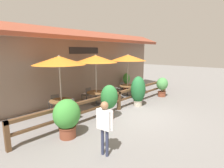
{
  "coord_description": "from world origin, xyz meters",
  "views": [
    {
      "loc": [
        -6.59,
        -4.44,
        2.93
      ],
      "look_at": [
        -0.02,
        1.5,
        1.29
      ],
      "focal_mm": 28.0,
      "sensor_mm": 36.0,
      "label": 1
    }
  ],
  "objects_px": {
    "chair_near_streetside": "(72,108)",
    "potted_plant_entrance_palm": "(67,117)",
    "chair_near_wallside": "(54,101)",
    "chair_far_wallside": "(120,87)",
    "potted_plant_small_flowering": "(109,98)",
    "dining_table_middle": "(96,94)",
    "chair_far_streetside": "(137,90)",
    "patio_umbrella_near": "(59,61)",
    "potted_plant_corner_fern": "(126,81)",
    "dining_table_near": "(61,103)",
    "potted_plant_tall_tropical": "(138,91)",
    "dining_table_far": "(128,88)",
    "patio_umbrella_middle": "(96,59)",
    "chair_middle_streetside": "(107,98)",
    "pedestrian": "(105,121)",
    "potted_plant_broad_leaf": "(162,86)",
    "patio_umbrella_far": "(128,58)",
    "chair_middle_wallside": "(87,94)"
  },
  "relations": [
    {
      "from": "chair_near_streetside",
      "to": "potted_plant_entrance_palm",
      "type": "height_order",
      "value": "potted_plant_entrance_palm"
    },
    {
      "from": "chair_near_wallside",
      "to": "chair_far_wallside",
      "type": "xyz_separation_m",
      "value": [
        4.94,
        -0.12,
        0.0
      ]
    },
    {
      "from": "potted_plant_small_flowering",
      "to": "chair_far_wallside",
      "type": "bearing_deg",
      "value": 34.15
    },
    {
      "from": "dining_table_middle",
      "to": "chair_far_streetside",
      "type": "relative_size",
      "value": 1.22
    },
    {
      "from": "potted_plant_entrance_palm",
      "to": "potted_plant_small_flowering",
      "type": "bearing_deg",
      "value": 2.08
    },
    {
      "from": "patio_umbrella_near",
      "to": "chair_near_streetside",
      "type": "bearing_deg",
      "value": -85.03
    },
    {
      "from": "patio_umbrella_near",
      "to": "potted_plant_corner_fern",
      "type": "xyz_separation_m",
      "value": [
        6.24,
        0.99,
        -1.84
      ]
    },
    {
      "from": "dining_table_near",
      "to": "potted_plant_tall_tropical",
      "type": "distance_m",
      "value": 4.03
    },
    {
      "from": "chair_far_streetside",
      "to": "potted_plant_entrance_palm",
      "type": "bearing_deg",
      "value": -171.63
    },
    {
      "from": "chair_near_streetside",
      "to": "chair_near_wallside",
      "type": "distance_m",
      "value": 1.49
    },
    {
      "from": "dining_table_far",
      "to": "potted_plant_corner_fern",
      "type": "height_order",
      "value": "potted_plant_corner_fern"
    },
    {
      "from": "patio_umbrella_middle",
      "to": "chair_middle_streetside",
      "type": "bearing_deg",
      "value": -87.53
    },
    {
      "from": "chair_far_wallside",
      "to": "pedestrian",
      "type": "xyz_separation_m",
      "value": [
        -5.97,
        -4.41,
        0.54
      ]
    },
    {
      "from": "potted_plant_broad_leaf",
      "to": "pedestrian",
      "type": "bearing_deg",
      "value": -165.48
    },
    {
      "from": "patio_umbrella_far",
      "to": "chair_far_streetside",
      "type": "xyz_separation_m",
      "value": [
        0.03,
        -0.76,
        -2.05
      ]
    },
    {
      "from": "chair_near_wallside",
      "to": "dining_table_middle",
      "type": "bearing_deg",
      "value": 171.04
    },
    {
      "from": "patio_umbrella_far",
      "to": "chair_middle_streetside",
      "type": "bearing_deg",
      "value": -166.8
    },
    {
      "from": "chair_middle_streetside",
      "to": "pedestrian",
      "type": "relative_size",
      "value": 0.54
    },
    {
      "from": "potted_plant_broad_leaf",
      "to": "potted_plant_small_flowering",
      "type": "relative_size",
      "value": 0.83
    },
    {
      "from": "chair_near_streetside",
      "to": "chair_middle_streetside",
      "type": "distance_m",
      "value": 2.19
    },
    {
      "from": "potted_plant_broad_leaf",
      "to": "pedestrian",
      "type": "distance_m",
      "value": 7.57
    },
    {
      "from": "chair_near_streetside",
      "to": "patio_umbrella_far",
      "type": "height_order",
      "value": "patio_umbrella_far"
    },
    {
      "from": "potted_plant_corner_fern",
      "to": "patio_umbrella_far",
      "type": "bearing_deg",
      "value": -139.97
    },
    {
      "from": "chair_far_wallside",
      "to": "chair_near_wallside",
      "type": "bearing_deg",
      "value": -11.73
    },
    {
      "from": "chair_far_wallside",
      "to": "potted_plant_broad_leaf",
      "type": "height_order",
      "value": "potted_plant_broad_leaf"
    },
    {
      "from": "dining_table_middle",
      "to": "patio_umbrella_far",
      "type": "height_order",
      "value": "patio_umbrella_far"
    },
    {
      "from": "potted_plant_corner_fern",
      "to": "chair_middle_wallside",
      "type": "bearing_deg",
      "value": -177.1
    },
    {
      "from": "dining_table_near",
      "to": "chair_far_streetside",
      "type": "bearing_deg",
      "value": -10.23
    },
    {
      "from": "chair_middle_streetside",
      "to": "chair_far_streetside",
      "type": "distance_m",
      "value": 2.69
    },
    {
      "from": "dining_table_middle",
      "to": "chair_far_streetside",
      "type": "distance_m",
      "value": 2.87
    },
    {
      "from": "chair_middle_streetside",
      "to": "potted_plant_corner_fern",
      "type": "distance_m",
      "value": 4.36
    },
    {
      "from": "potted_plant_entrance_palm",
      "to": "dining_table_near",
      "type": "bearing_deg",
      "value": 62.8
    },
    {
      "from": "potted_plant_entrance_palm",
      "to": "potted_plant_tall_tropical",
      "type": "xyz_separation_m",
      "value": [
        4.62,
        0.21,
        0.11
      ]
    },
    {
      "from": "chair_far_wallside",
      "to": "potted_plant_broad_leaf",
      "type": "distance_m",
      "value": 2.87
    },
    {
      "from": "chair_near_wallside",
      "to": "potted_plant_tall_tropical",
      "type": "xyz_separation_m",
      "value": [
        3.49,
        -2.62,
        0.37
      ]
    },
    {
      "from": "dining_table_near",
      "to": "patio_umbrella_near",
      "type": "bearing_deg",
      "value": 0.0
    },
    {
      "from": "patio_umbrella_near",
      "to": "patio_umbrella_far",
      "type": "relative_size",
      "value": 1.0
    },
    {
      "from": "potted_plant_entrance_palm",
      "to": "patio_umbrella_middle",
      "type": "bearing_deg",
      "value": 32.43
    },
    {
      "from": "chair_middle_wallside",
      "to": "chair_far_wallside",
      "type": "distance_m",
      "value": 2.81
    },
    {
      "from": "patio_umbrella_far",
      "to": "potted_plant_entrance_palm",
      "type": "xyz_separation_m",
      "value": [
        -5.98,
        -1.94,
        -1.79
      ]
    },
    {
      "from": "dining_table_middle",
      "to": "chair_middle_wallside",
      "type": "bearing_deg",
      "value": 92.29
    },
    {
      "from": "potted_plant_entrance_palm",
      "to": "potted_plant_tall_tropical",
      "type": "relative_size",
      "value": 0.83
    },
    {
      "from": "patio_umbrella_middle",
      "to": "potted_plant_entrance_palm",
      "type": "height_order",
      "value": "patio_umbrella_middle"
    },
    {
      "from": "chair_near_streetside",
      "to": "potted_plant_small_flowering",
      "type": "relative_size",
      "value": 0.57
    },
    {
      "from": "chair_middle_wallside",
      "to": "potted_plant_broad_leaf",
      "type": "height_order",
      "value": "potted_plant_broad_leaf"
    },
    {
      "from": "patio_umbrella_middle",
      "to": "potted_plant_corner_fern",
      "type": "bearing_deg",
      "value": 13.61
    },
    {
      "from": "chair_middle_wallside",
      "to": "potted_plant_broad_leaf",
      "type": "relative_size",
      "value": 0.69
    },
    {
      "from": "potted_plant_tall_tropical",
      "to": "pedestrian",
      "type": "relative_size",
      "value": 1.02
    },
    {
      "from": "dining_table_middle",
      "to": "chair_far_streetside",
      "type": "xyz_separation_m",
      "value": [
        2.72,
        -0.91,
        -0.09
      ]
    },
    {
      "from": "dining_table_far",
      "to": "chair_far_streetside",
      "type": "xyz_separation_m",
      "value": [
        0.03,
        -0.76,
        -0.09
      ]
    }
  ]
}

